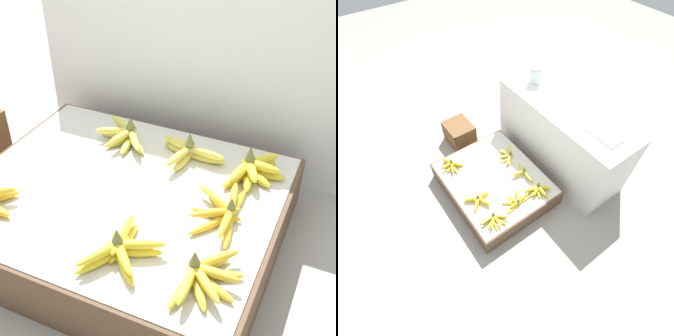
{
  "view_description": "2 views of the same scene",
  "coord_description": "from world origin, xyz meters",
  "views": [
    {
      "loc": [
        0.6,
        -0.98,
        1.11
      ],
      "look_at": [
        0.11,
        0.1,
        0.24
      ],
      "focal_mm": 50.0,
      "sensor_mm": 36.0,
      "label": 1
    },
    {
      "loc": [
        1.21,
        -0.74,
        2.13
      ],
      "look_at": [
        0.02,
        0.12,
        0.26
      ],
      "focal_mm": 28.0,
      "sensor_mm": 36.0,
      "label": 2
    }
  ],
  "objects": [
    {
      "name": "banana_bunch_back_midleft",
      "position": [
        -0.12,
        0.25,
        0.22
      ],
      "size": [
        0.22,
        0.19,
        0.1
      ],
      "color": "#DBCC4C",
      "rests_on": "display_platform"
    },
    {
      "name": "banana_bunch_middle_right",
      "position": [
        0.33,
        0.01,
        0.21
      ],
      "size": [
        0.17,
        0.27,
        0.08
      ],
      "color": "gold",
      "rests_on": "display_platform"
    },
    {
      "name": "ground_plane",
      "position": [
        0.0,
        0.0,
        0.0
      ],
      "size": [
        10.0,
        10.0,
        0.0
      ],
      "primitive_type": "plane",
      "color": "gray"
    },
    {
      "name": "banana_bunch_front_right",
      "position": [
        0.36,
        -0.25,
        0.21
      ],
      "size": [
        0.15,
        0.23,
        0.09
      ],
      "color": "gold",
      "rests_on": "display_platform"
    },
    {
      "name": "banana_bunch_front_midright",
      "position": [
        0.13,
        -0.25,
        0.22
      ],
      "size": [
        0.2,
        0.24,
        0.09
      ],
      "color": "yellow",
      "rests_on": "display_platform"
    },
    {
      "name": "banana_bunch_back_right",
      "position": [
        0.35,
        0.23,
        0.22
      ],
      "size": [
        0.18,
        0.22,
        0.11
      ],
      "color": "yellow",
      "rests_on": "display_platform"
    },
    {
      "name": "back_vendor_table",
      "position": [
        0.06,
        0.74,
        0.35
      ],
      "size": [
        1.34,
        0.48,
        0.7
      ],
      "color": "white",
      "rests_on": "ground_plane"
    },
    {
      "name": "banana_bunch_back_midright",
      "position": [
        0.13,
        0.24,
        0.22
      ],
      "size": [
        0.24,
        0.18,
        0.1
      ],
      "color": "#DBCC4C",
      "rests_on": "display_platform"
    },
    {
      "name": "display_platform",
      "position": [
        0.0,
        0.0,
        0.09
      ],
      "size": [
        0.98,
        0.82,
        0.19
      ],
      "color": "brown",
      "rests_on": "ground_plane"
    }
  ]
}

